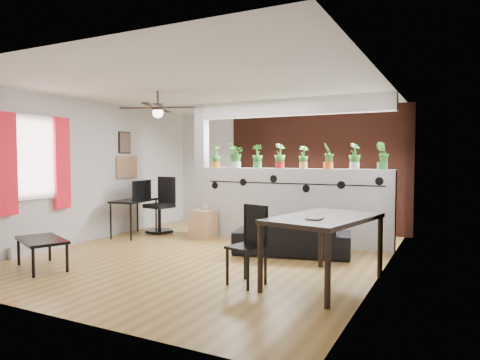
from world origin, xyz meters
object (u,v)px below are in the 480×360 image
at_px(potted_plant_3, 280,155).
at_px(cube_shelf, 203,224).
at_px(sofa, 292,239).
at_px(computer_desk, 134,203).
at_px(potted_plant_2, 257,156).
at_px(ceiling_fan, 158,109).
at_px(potted_plant_6, 355,155).
at_px(cup, 205,208).
at_px(office_chair, 162,209).
at_px(potted_plant_7, 383,155).
at_px(folding_chair, 251,237).
at_px(potted_plant_0, 216,156).
at_px(potted_plant_5, 328,155).
at_px(potted_plant_4, 303,156).
at_px(coffee_table, 42,242).
at_px(dining_table, 324,224).
at_px(potted_plant_1, 236,154).

relative_size(potted_plant_3, cube_shelf, 0.84).
bearing_deg(sofa, computer_desk, -15.52).
bearing_deg(potted_plant_2, ceiling_fan, -117.14).
relative_size(ceiling_fan, potted_plant_6, 2.71).
bearing_deg(cup, office_chair, 176.45).
distance_m(ceiling_fan, sofa, 2.97).
bearing_deg(potted_plant_2, potted_plant_7, 0.00).
bearing_deg(potted_plant_7, folding_chair, -113.28).
relative_size(potted_plant_7, cup, 3.94).
distance_m(potted_plant_0, potted_plant_5, 2.26).
height_order(potted_plant_4, coffee_table, potted_plant_4).
relative_size(potted_plant_3, cup, 3.92).
xyz_separation_m(potted_plant_0, sofa, (1.93, -0.93, -1.32)).
relative_size(cup, dining_table, 0.07).
height_order(potted_plant_2, cup, potted_plant_2).
height_order(potted_plant_1, office_chair, potted_plant_1).
distance_m(sofa, folding_chair, 1.74).
relative_size(ceiling_fan, folding_chair, 1.24).
relative_size(potted_plant_4, dining_table, 0.24).
bearing_deg(computer_desk, potted_plant_7, 9.86).
xyz_separation_m(potted_plant_3, potted_plant_5, (0.90, 0.00, 0.00)).
distance_m(potted_plant_0, sofa, 2.52).
xyz_separation_m(potted_plant_4, folding_chair, (0.22, -2.63, -1.00)).
bearing_deg(potted_plant_4, potted_plant_3, -180.00).
relative_size(potted_plant_6, sofa, 0.26).
height_order(potted_plant_0, potted_plant_3, potted_plant_3).
bearing_deg(computer_desk, coffee_table, -77.93).
height_order(potted_plant_3, dining_table, potted_plant_3).
bearing_deg(cup, potted_plant_5, 8.40).
bearing_deg(potted_plant_4, potted_plant_1, -180.00).
relative_size(ceiling_fan, office_chair, 1.06).
distance_m(potted_plant_1, potted_plant_7, 2.71).
bearing_deg(ceiling_fan, potted_plant_0, 89.36).
distance_m(sofa, cube_shelf, 2.11).
bearing_deg(cup, computer_desk, -161.56).
bearing_deg(folding_chair, potted_plant_6, 75.49).
relative_size(potted_plant_4, folding_chair, 0.42).
xyz_separation_m(ceiling_fan, folding_chair, (2.05, -0.83, -1.75)).
bearing_deg(potted_plant_1, coffee_table, -111.53).
xyz_separation_m(potted_plant_0, potted_plant_7, (3.16, 0.00, 0.02)).
relative_size(potted_plant_1, potted_plant_5, 1.06).
distance_m(potted_plant_3, computer_desk, 3.02).
distance_m(cup, coffee_table, 3.11).
bearing_deg(potted_plant_5, cup, -171.60).
distance_m(potted_plant_7, sofa, 2.04).
height_order(potted_plant_6, cube_shelf, potted_plant_6).
relative_size(potted_plant_6, potted_plant_7, 0.97).
relative_size(computer_desk, dining_table, 0.63).
xyz_separation_m(potted_plant_3, folding_chair, (0.67, -2.63, -1.02)).
bearing_deg(potted_plant_7, coffee_table, -140.39).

